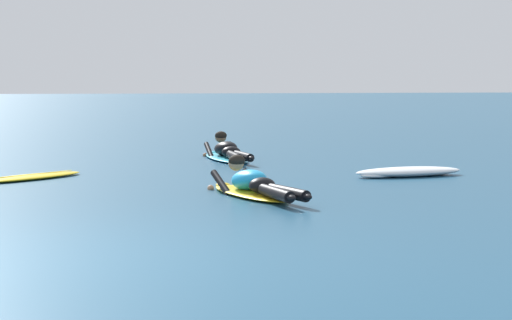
# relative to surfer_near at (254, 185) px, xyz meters

# --- Properties ---
(ground_plane) EXTENTS (120.00, 120.00, 0.00)m
(ground_plane) POSITION_rel_surfer_near_xyz_m (-2.20, 6.22, -0.14)
(ground_plane) COLOR navy
(surfer_near) EXTENTS (1.08, 2.40, 0.54)m
(surfer_near) POSITION_rel_surfer_near_xyz_m (0.00, 0.00, 0.00)
(surfer_near) COLOR yellow
(surfer_near) RESTS_ON ground
(surfer_far) EXTENTS (0.84, 2.57, 0.54)m
(surfer_far) POSITION_rel_surfer_near_xyz_m (0.28, 5.13, -0.01)
(surfer_far) COLOR #2DB2D1
(surfer_far) RESTS_ON ground
(drifting_surfboard) EXTENTS (1.72, 1.65, 0.16)m
(drifting_surfboard) POSITION_rel_surfer_near_xyz_m (-2.99, 2.43, -0.11)
(drifting_surfboard) COLOR yellow
(drifting_surfboard) RESTS_ON ground
(whitewater_front) EXTENTS (1.79, 0.84, 0.14)m
(whitewater_front) POSITION_rel_surfer_near_xyz_m (2.67, 2.04, -0.08)
(whitewater_front) COLOR white
(whitewater_front) RESTS_ON ground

